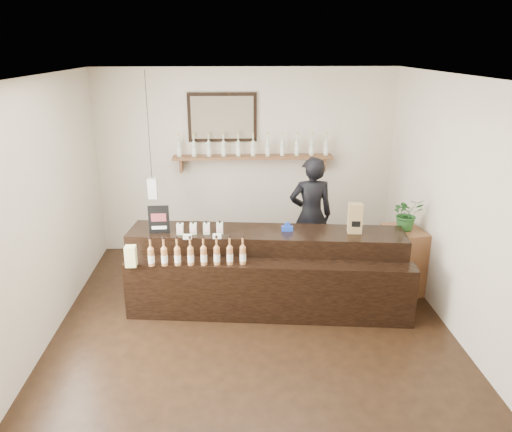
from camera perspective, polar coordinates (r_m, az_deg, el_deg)
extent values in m
plane|color=black|center=(5.87, -0.33, -12.82)|extent=(5.00, 5.00, 0.00)
plane|color=beige|center=(7.68, -1.13, 6.22)|extent=(4.50, 0.00, 4.50)
plane|color=beige|center=(3.02, 1.67, -15.23)|extent=(4.50, 0.00, 4.50)
plane|color=beige|center=(5.65, -23.79, -0.15)|extent=(0.00, 5.00, 5.00)
plane|color=beige|center=(5.81, 22.41, 0.54)|extent=(0.00, 5.00, 5.00)
plane|color=white|center=(5.00, -0.39, 15.59)|extent=(5.00, 5.00, 0.00)
cube|color=brown|center=(7.53, -0.34, 6.76)|extent=(2.40, 0.25, 0.04)
cube|color=brown|center=(7.62, -8.52, 5.77)|extent=(0.04, 0.20, 0.20)
cube|color=brown|center=(7.71, 7.74, 5.95)|extent=(0.04, 0.20, 0.20)
cube|color=black|center=(7.53, -3.87, 11.19)|extent=(1.02, 0.04, 0.72)
cube|color=#45392C|center=(7.50, -3.87, 11.16)|extent=(0.92, 0.01, 0.62)
cube|color=white|center=(6.93, -11.73, 3.13)|extent=(0.12, 0.12, 0.28)
cylinder|color=black|center=(6.75, -12.21, 10.04)|extent=(0.01, 0.01, 1.41)
cylinder|color=beige|center=(7.55, -8.79, 7.50)|extent=(0.07, 0.07, 0.20)
cone|color=beige|center=(7.52, -8.84, 8.45)|extent=(0.07, 0.07, 0.05)
cylinder|color=beige|center=(7.51, -8.86, 8.90)|extent=(0.02, 0.02, 0.07)
cylinder|color=#C18D38|center=(7.50, -8.88, 9.25)|extent=(0.03, 0.03, 0.02)
cylinder|color=white|center=(7.55, -8.78, 7.35)|extent=(0.07, 0.07, 0.09)
cylinder|color=beige|center=(7.53, -7.11, 7.55)|extent=(0.07, 0.07, 0.20)
cone|color=beige|center=(7.50, -7.15, 8.50)|extent=(0.07, 0.07, 0.05)
cylinder|color=beige|center=(7.49, -7.17, 8.95)|extent=(0.02, 0.02, 0.07)
cylinder|color=#C18D38|center=(7.48, -7.18, 9.30)|extent=(0.03, 0.03, 0.02)
cylinder|color=white|center=(7.53, -7.10, 7.39)|extent=(0.07, 0.07, 0.09)
cylinder|color=beige|center=(7.51, -5.42, 7.59)|extent=(0.07, 0.07, 0.20)
cone|color=beige|center=(7.49, -5.45, 8.54)|extent=(0.07, 0.07, 0.05)
cylinder|color=beige|center=(7.48, -5.47, 8.99)|extent=(0.02, 0.02, 0.07)
cylinder|color=#C18D38|center=(7.47, -5.48, 9.35)|extent=(0.03, 0.03, 0.02)
cylinder|color=white|center=(7.52, -5.42, 7.43)|extent=(0.07, 0.07, 0.09)
cylinder|color=beige|center=(7.51, -3.73, 7.62)|extent=(0.07, 0.07, 0.20)
cone|color=beige|center=(7.48, -3.75, 8.57)|extent=(0.07, 0.07, 0.05)
cylinder|color=beige|center=(7.47, -3.76, 9.03)|extent=(0.02, 0.02, 0.07)
cylinder|color=#C18D38|center=(7.46, -3.77, 9.38)|extent=(0.03, 0.03, 0.02)
cylinder|color=white|center=(7.51, -3.73, 7.47)|extent=(0.07, 0.07, 0.09)
cylinder|color=beige|center=(7.50, -2.03, 7.65)|extent=(0.07, 0.07, 0.20)
cone|color=beige|center=(7.48, -2.05, 8.60)|extent=(0.07, 0.07, 0.05)
cylinder|color=beige|center=(7.47, -2.05, 9.05)|extent=(0.02, 0.02, 0.07)
cylinder|color=#C18D38|center=(7.46, -2.06, 9.41)|extent=(0.03, 0.03, 0.02)
cylinder|color=white|center=(7.51, -2.03, 7.49)|extent=(0.07, 0.07, 0.09)
cylinder|color=beige|center=(7.51, -0.34, 7.67)|extent=(0.07, 0.07, 0.20)
cone|color=beige|center=(7.49, -0.34, 8.62)|extent=(0.07, 0.07, 0.05)
cylinder|color=beige|center=(7.48, -0.34, 9.07)|extent=(0.02, 0.02, 0.07)
cylinder|color=#C18D38|center=(7.47, -0.34, 9.43)|extent=(0.03, 0.03, 0.02)
cylinder|color=white|center=(7.51, -0.34, 7.51)|extent=(0.07, 0.07, 0.09)
cylinder|color=beige|center=(7.52, 1.35, 7.68)|extent=(0.07, 0.07, 0.20)
cone|color=beige|center=(7.50, 1.36, 8.63)|extent=(0.07, 0.07, 0.05)
cylinder|color=beige|center=(7.49, 1.36, 9.08)|extent=(0.02, 0.02, 0.07)
cylinder|color=#C18D38|center=(7.48, 1.36, 9.44)|extent=(0.03, 0.03, 0.02)
cylinder|color=white|center=(7.53, 1.35, 7.53)|extent=(0.07, 0.07, 0.09)
cylinder|color=beige|center=(7.54, 3.03, 7.69)|extent=(0.07, 0.07, 0.20)
cone|color=beige|center=(7.52, 3.05, 8.64)|extent=(0.07, 0.07, 0.05)
cylinder|color=beige|center=(7.51, 3.06, 9.09)|extent=(0.02, 0.02, 0.07)
cylinder|color=#C18D38|center=(7.50, 3.06, 9.44)|extent=(0.03, 0.03, 0.02)
cylinder|color=white|center=(7.54, 3.03, 7.53)|extent=(0.07, 0.07, 0.09)
cylinder|color=beige|center=(7.57, 4.71, 7.69)|extent=(0.07, 0.07, 0.20)
cone|color=beige|center=(7.54, 4.73, 8.63)|extent=(0.07, 0.07, 0.05)
cylinder|color=beige|center=(7.53, 4.74, 9.08)|extent=(0.02, 0.02, 0.07)
cylinder|color=#C18D38|center=(7.52, 4.75, 9.43)|extent=(0.03, 0.03, 0.02)
cylinder|color=white|center=(7.57, 4.70, 7.54)|extent=(0.07, 0.07, 0.09)
cylinder|color=beige|center=(7.60, 6.37, 7.68)|extent=(0.07, 0.07, 0.20)
cone|color=beige|center=(7.57, 6.40, 8.62)|extent=(0.07, 0.07, 0.05)
cylinder|color=beige|center=(7.56, 6.42, 9.07)|extent=(0.02, 0.02, 0.07)
cylinder|color=#C18D38|center=(7.55, 6.43, 9.42)|extent=(0.03, 0.03, 0.02)
cylinder|color=white|center=(7.60, 6.36, 7.53)|extent=(0.07, 0.07, 0.09)
cylinder|color=beige|center=(7.63, 8.01, 7.67)|extent=(0.07, 0.07, 0.20)
cone|color=beige|center=(7.61, 8.06, 8.61)|extent=(0.07, 0.07, 0.05)
cylinder|color=beige|center=(7.60, 8.08, 9.05)|extent=(0.02, 0.02, 0.07)
cylinder|color=#C18D38|center=(7.59, 8.09, 9.40)|extent=(0.03, 0.03, 0.02)
cylinder|color=white|center=(7.64, 8.01, 7.52)|extent=(0.07, 0.07, 0.09)
cube|color=black|center=(6.28, 1.15, -5.74)|extent=(3.41, 0.96, 0.94)
cube|color=black|center=(5.93, 1.43, -8.55)|extent=(3.38, 0.67, 0.71)
cube|color=white|center=(5.89, -7.85, -2.36)|extent=(0.10, 0.04, 0.05)
cube|color=white|center=(5.87, -4.48, -2.32)|extent=(0.10, 0.04, 0.05)
cube|color=#D5D482|center=(5.85, -14.07, -5.01)|extent=(0.12, 0.12, 0.12)
cube|color=#D5D482|center=(5.81, -14.17, -3.92)|extent=(0.12, 0.12, 0.12)
cube|color=beige|center=(6.05, -8.67, -1.46)|extent=(0.08, 0.08, 0.13)
cube|color=beige|center=(6.01, -8.71, -1.61)|extent=(0.07, 0.00, 0.06)
cylinder|color=black|center=(6.02, -8.71, -0.75)|extent=(0.02, 0.02, 0.03)
cube|color=beige|center=(6.03, -7.17, -1.44)|extent=(0.08, 0.08, 0.13)
cube|color=beige|center=(5.99, -7.20, -1.59)|extent=(0.07, 0.00, 0.06)
cylinder|color=black|center=(6.01, -7.20, -0.73)|extent=(0.02, 0.02, 0.03)
cube|color=beige|center=(6.02, -5.67, -1.42)|extent=(0.08, 0.08, 0.13)
cube|color=beige|center=(5.98, -5.69, -1.57)|extent=(0.07, 0.00, 0.06)
cylinder|color=black|center=(6.00, -5.69, -0.71)|extent=(0.02, 0.02, 0.03)
cube|color=beige|center=(6.02, -4.16, -1.40)|extent=(0.08, 0.08, 0.13)
cube|color=beige|center=(5.97, -4.17, -1.55)|extent=(0.07, 0.00, 0.06)
cylinder|color=black|center=(5.99, -4.18, -0.69)|extent=(0.02, 0.02, 0.03)
cylinder|color=#AA6C39|center=(5.79, -11.89, -4.63)|extent=(0.07, 0.07, 0.20)
cone|color=#AA6C39|center=(5.75, -11.98, -3.47)|extent=(0.07, 0.07, 0.05)
cylinder|color=#AA6C39|center=(5.72, -12.02, -2.91)|extent=(0.02, 0.02, 0.07)
cylinder|color=black|center=(5.71, -12.05, -2.47)|extent=(0.03, 0.03, 0.02)
cylinder|color=white|center=(5.80, -11.88, -4.81)|extent=(0.07, 0.07, 0.09)
cylinder|color=#AA6C39|center=(5.77, -10.43, -4.62)|extent=(0.07, 0.07, 0.20)
cone|color=#AA6C39|center=(5.72, -10.50, -3.46)|extent=(0.07, 0.07, 0.05)
cylinder|color=#AA6C39|center=(5.70, -10.54, -2.90)|extent=(0.02, 0.02, 0.07)
cylinder|color=black|center=(5.68, -10.57, -2.46)|extent=(0.03, 0.03, 0.02)
cylinder|color=white|center=(5.78, -10.42, -4.81)|extent=(0.07, 0.07, 0.09)
cylinder|color=#AA6C39|center=(5.75, -8.96, -4.62)|extent=(0.07, 0.07, 0.20)
cone|color=#AA6C39|center=(5.70, -9.02, -3.45)|extent=(0.07, 0.07, 0.05)
cylinder|color=#AA6C39|center=(5.68, -9.05, -2.89)|extent=(0.02, 0.02, 0.07)
cylinder|color=black|center=(5.66, -9.08, -2.45)|extent=(0.03, 0.03, 0.02)
cylinder|color=white|center=(5.76, -8.95, -4.80)|extent=(0.07, 0.07, 0.09)
cylinder|color=#AA6C39|center=(5.74, -7.48, -4.61)|extent=(0.07, 0.07, 0.20)
cone|color=#AA6C39|center=(5.69, -7.53, -3.43)|extent=(0.07, 0.07, 0.05)
cylinder|color=#AA6C39|center=(5.67, -7.56, -2.87)|extent=(0.02, 0.02, 0.07)
cylinder|color=black|center=(5.65, -7.58, -2.43)|extent=(0.03, 0.03, 0.02)
cylinder|color=white|center=(5.75, -7.47, -4.79)|extent=(0.07, 0.07, 0.09)
cylinder|color=#AA6C39|center=(5.73, -5.99, -4.59)|extent=(0.07, 0.07, 0.20)
cone|color=#AA6C39|center=(5.68, -6.04, -3.42)|extent=(0.07, 0.07, 0.05)
cylinder|color=#AA6C39|center=(5.66, -6.06, -2.85)|extent=(0.02, 0.02, 0.07)
cylinder|color=black|center=(5.64, -6.07, -2.41)|extent=(0.03, 0.03, 0.02)
cylinder|color=white|center=(5.74, -5.98, -4.78)|extent=(0.07, 0.07, 0.09)
cylinder|color=#AA6C39|center=(5.72, -4.50, -4.57)|extent=(0.07, 0.07, 0.20)
cone|color=#AA6C39|center=(5.67, -4.53, -3.40)|extent=(0.07, 0.07, 0.05)
cylinder|color=#AA6C39|center=(5.65, -4.55, -2.84)|extent=(0.02, 0.02, 0.07)
cylinder|color=black|center=(5.63, -4.56, -2.39)|extent=(0.03, 0.03, 0.02)
cylinder|color=white|center=(5.73, -4.50, -4.76)|extent=(0.07, 0.07, 0.09)
cylinder|color=#AA6C39|center=(5.72, -3.01, -4.55)|extent=(0.07, 0.07, 0.20)
cone|color=#AA6C39|center=(5.67, -3.03, -3.38)|extent=(0.07, 0.07, 0.05)
cylinder|color=#AA6C39|center=(5.64, -3.04, -2.81)|extent=(0.02, 0.02, 0.07)
cylinder|color=black|center=(5.63, -3.05, -2.37)|extent=(0.03, 0.03, 0.02)
cylinder|color=white|center=(5.72, -3.00, -4.74)|extent=(0.07, 0.07, 0.09)
cylinder|color=#AA6C39|center=(5.72, -1.51, -4.53)|extent=(0.07, 0.07, 0.20)
cone|color=#AA6C39|center=(5.67, -1.52, -3.35)|extent=(0.07, 0.07, 0.05)
cylinder|color=#AA6C39|center=(5.65, -1.53, -2.79)|extent=(0.02, 0.02, 0.07)
cylinder|color=black|center=(5.63, -1.53, -2.35)|extent=(0.03, 0.03, 0.02)
cylinder|color=white|center=(5.73, -1.51, -4.72)|extent=(0.07, 0.07, 0.09)
cube|color=black|center=(6.08, -11.04, -0.40)|extent=(0.25, 0.03, 0.35)
cube|color=maroon|center=(6.06, -11.08, -0.17)|extent=(0.18, 0.01, 0.10)
cube|color=white|center=(6.10, -11.00, -1.31)|extent=(0.18, 0.01, 0.04)
cube|color=olive|center=(6.10, 11.26, -0.26)|extent=(0.18, 0.14, 0.36)
cube|color=black|center=(6.06, 11.37, -0.92)|extent=(0.10, 0.01, 0.07)
cube|color=#1839A8|center=(6.09, 3.59, -1.45)|extent=(0.14, 0.06, 0.06)
cylinder|color=#1839A8|center=(6.08, 3.60, -1.03)|extent=(0.08, 0.04, 0.07)
cube|color=brown|center=(6.84, 16.37, -4.81)|extent=(0.51, 0.64, 0.85)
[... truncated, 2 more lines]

